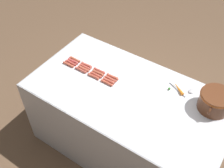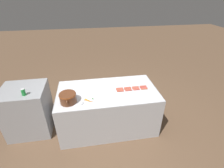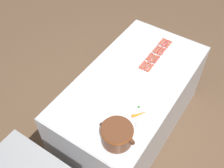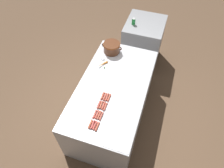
{
  "view_description": "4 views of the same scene",
  "coord_description": "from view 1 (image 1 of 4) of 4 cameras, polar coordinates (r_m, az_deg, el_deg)",
  "views": [
    {
      "loc": [
        1.53,
        0.84,
        2.78
      ],
      "look_at": [
        -0.01,
        -0.2,
        0.88
      ],
      "focal_mm": 44.17,
      "sensor_mm": 36.0,
      "label": 1
    },
    {
      "loc": [
        -2.61,
        0.34,
        2.58
      ],
      "look_at": [
        0.15,
        -0.11,
        0.93
      ],
      "focal_mm": 26.13,
      "sensor_mm": 36.0,
      "label": 2
    },
    {
      "loc": [
        -0.92,
        1.78,
        3.03
      ],
      "look_at": [
        0.11,
        0.23,
        0.95
      ],
      "focal_mm": 44.11,
      "sensor_mm": 36.0,
      "label": 3
    },
    {
      "loc": [
        0.59,
        -1.81,
        3.3
      ],
      "look_at": [
        -0.01,
        -0.02,
        0.94
      ],
      "focal_mm": 32.69,
      "sensor_mm": 36.0,
      "label": 4
    }
  ],
  "objects": [
    {
      "name": "hot_dog_10",
      "position": [
        2.73,
        -3.32,
        1.92
      ],
      "size": [
        0.03,
        0.14,
        0.03
      ],
      "color": "#B34C3B",
      "rests_on": "griddle_counter"
    },
    {
      "name": "hot_dog_2",
      "position": [
        2.77,
        -2.64,
        2.76
      ],
      "size": [
        0.03,
        0.14,
        0.03
      ],
      "color": "#AE473B",
      "rests_on": "griddle_counter"
    },
    {
      "name": "hot_dog_1",
      "position": [
        2.85,
        -5.29,
        3.95
      ],
      "size": [
        0.03,
        0.14,
        0.03
      ],
      "color": "#B74E40",
      "rests_on": "griddle_counter"
    },
    {
      "name": "hot_dog_14",
      "position": [
        2.72,
        -3.87,
        1.6
      ],
      "size": [
        0.03,
        0.14,
        0.03
      ],
      "color": "#B04D3A",
      "rests_on": "griddle_counter"
    },
    {
      "name": "carrot",
      "position": [
        2.66,
        13.45,
        -0.86
      ],
      "size": [
        0.13,
        0.16,
        0.03
      ],
      "color": "orange",
      "rests_on": "griddle_counter"
    },
    {
      "name": "hot_dog_3",
      "position": [
        2.71,
        0.11,
        1.51
      ],
      "size": [
        0.03,
        0.14,
        0.03
      ],
      "color": "#B94F3A",
      "rests_on": "griddle_counter"
    },
    {
      "name": "hot_dog_11",
      "position": [
        2.67,
        -0.67,
        0.67
      ],
      "size": [
        0.03,
        0.14,
        0.03
      ],
      "color": "#B05140",
      "rests_on": "griddle_counter"
    },
    {
      "name": "hot_dog_0",
      "position": [
        2.93,
        -7.7,
        5.08
      ],
      "size": [
        0.03,
        0.14,
        0.03
      ],
      "color": "#AE5338",
      "rests_on": "griddle_counter"
    },
    {
      "name": "hot_dog_4",
      "position": [
        2.91,
        -8.08,
        4.73
      ],
      "size": [
        0.03,
        0.14,
        0.03
      ],
      "color": "#B64742",
      "rests_on": "griddle_counter"
    },
    {
      "name": "griddle_counter",
      "position": [
        2.92,
        3.11,
        -7.66
      ],
      "size": [
        1.03,
        1.91,
        0.88
      ],
      "color": "#ADAFB5",
      "rests_on": "ground_plane"
    },
    {
      "name": "bean_pot",
      "position": [
        2.54,
        20.62,
        -3.19
      ],
      "size": [
        0.36,
        0.29,
        0.18
      ],
      "color": "#562D19",
      "rests_on": "griddle_counter"
    },
    {
      "name": "hot_dog_8",
      "position": [
        2.89,
        -8.5,
        4.37
      ],
      "size": [
        0.03,
        0.14,
        0.03
      ],
      "color": "#B3453B",
      "rests_on": "griddle_counter"
    },
    {
      "name": "hot_dog_15",
      "position": [
        2.65,
        -1.1,
        0.25
      ],
      "size": [
        0.03,
        0.14,
        0.03
      ],
      "color": "#B74E38",
      "rests_on": "griddle_counter"
    },
    {
      "name": "hot_dog_5",
      "position": [
        2.82,
        -5.62,
        3.54
      ],
      "size": [
        0.03,
        0.14,
        0.03
      ],
      "color": "#B24A3D",
      "rests_on": "griddle_counter"
    },
    {
      "name": "hot_dog_6",
      "position": [
        2.75,
        -2.91,
        2.35
      ],
      "size": [
        0.03,
        0.14,
        0.03
      ],
      "color": "#AB523A",
      "rests_on": "griddle_counter"
    },
    {
      "name": "hot_dog_9",
      "position": [
        2.81,
        -5.96,
        3.2
      ],
      "size": [
        0.03,
        0.14,
        0.03
      ],
      "color": "#AD533E",
      "rests_on": "griddle_counter"
    },
    {
      "name": "hot_dog_12",
      "position": [
        2.87,
        -9.02,
        4.02
      ],
      "size": [
        0.03,
        0.14,
        0.03
      ],
      "color": "#B5503A",
      "rests_on": "griddle_counter"
    },
    {
      "name": "serving_spoon",
      "position": [
        2.68,
        15.24,
        -1.32
      ],
      "size": [
        0.15,
        0.26,
        0.02
      ],
      "color": "#B7B7BC",
      "rests_on": "griddle_counter"
    },
    {
      "name": "hot_dog_7",
      "position": [
        2.68,
        -0.31,
        1.08
      ],
      "size": [
        0.03,
        0.14,
        0.03
      ],
      "color": "#B3503F",
      "rests_on": "griddle_counter"
    },
    {
      "name": "hot_dog_13",
      "position": [
        2.79,
        -6.47,
        2.88
      ],
      "size": [
        0.03,
        0.14,
        0.03
      ],
      "color": "#AD4E40",
      "rests_on": "griddle_counter"
    },
    {
      "name": "ground_plane",
      "position": [
        3.28,
        2.81,
        -12.26
      ],
      "size": [
        20.0,
        20.0,
        0.0
      ],
      "primitive_type": "plane",
      "color": "brown"
    }
  ]
}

